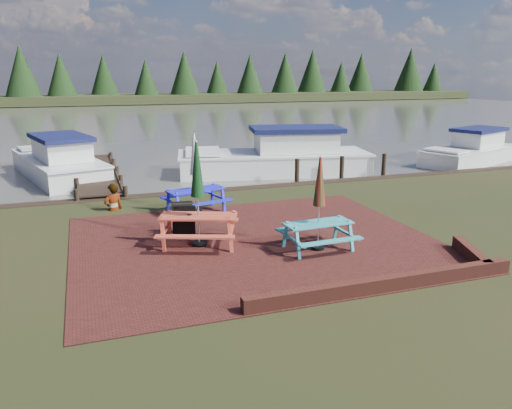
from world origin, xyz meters
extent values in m
plane|color=black|center=(0.00, 0.00, 0.00)|extent=(120.00, 120.00, 0.00)
cube|color=#391712|center=(0.00, 1.00, 0.01)|extent=(9.00, 7.50, 0.02)
cube|color=#4C1E16|center=(1.50, -2.60, 0.15)|extent=(6.00, 0.22, 0.30)
cube|color=#4C1E16|center=(4.30, -1.80, 0.15)|extent=(0.82, 1.77, 0.30)
cube|color=#413E37|center=(0.00, 37.00, 0.00)|extent=(120.00, 60.00, 0.02)
cube|color=black|center=(0.00, 66.00, 0.50)|extent=(120.00, 10.00, 1.20)
cube|color=teal|center=(1.26, 0.00, 0.68)|extent=(1.68, 0.72, 0.04)
cube|color=teal|center=(1.29, -0.62, 0.41)|extent=(1.66, 0.30, 0.04)
cube|color=teal|center=(1.24, 0.63, 0.41)|extent=(1.66, 0.30, 0.04)
cube|color=teal|center=(0.55, -0.03, 0.34)|extent=(0.14, 1.44, 0.68)
cube|color=teal|center=(1.98, 0.04, 0.34)|extent=(0.14, 1.44, 0.68)
cylinder|color=black|center=(1.26, 0.00, 0.05)|extent=(0.33, 0.33, 0.09)
cylinder|color=#B2B2B7|center=(1.26, 0.00, 1.15)|extent=(0.03, 0.03, 2.30)
cone|color=maroon|center=(1.26, 0.00, 1.70)|extent=(0.29, 0.29, 1.15)
cube|color=#C14731|center=(-1.41, 1.25, 0.77)|extent=(2.02, 1.34, 0.04)
cube|color=#C14731|center=(-1.66, 0.58, 0.47)|extent=(1.85, 0.89, 0.04)
cube|color=#C14731|center=(-1.16, 1.91, 0.47)|extent=(1.85, 0.89, 0.04)
cube|color=#C14731|center=(-2.17, 1.53, 0.39)|extent=(0.65, 1.55, 0.77)
cube|color=#C14731|center=(-0.64, 0.96, 0.39)|extent=(0.65, 1.55, 0.77)
cylinder|color=black|center=(-1.41, 1.25, 0.05)|extent=(0.38, 0.38, 0.10)
cylinder|color=#B2B2B7|center=(-1.41, 1.25, 1.31)|extent=(0.04, 0.04, 2.61)
cone|color=black|center=(-1.41, 1.25, 1.93)|extent=(0.33, 0.33, 1.31)
cube|color=#1C1CD3|center=(-0.80, 4.30, 0.72)|extent=(1.86, 1.07, 0.04)
cube|color=#1C1CD3|center=(-0.65, 3.66, 0.44)|extent=(1.76, 0.63, 0.04)
cube|color=#1C1CD3|center=(-0.96, 4.94, 0.44)|extent=(1.76, 0.63, 0.04)
cube|color=#1C1CD3|center=(-1.54, 4.12, 0.36)|extent=(0.43, 1.50, 0.72)
cube|color=#1C1CD3|center=(-0.06, 4.48, 0.36)|extent=(0.43, 1.50, 0.72)
cylinder|color=black|center=(-0.80, 4.30, 0.05)|extent=(0.35, 0.35, 0.10)
cylinder|color=#B2B2B7|center=(-0.80, 4.30, 1.22)|extent=(0.04, 0.04, 2.44)
cone|color=silver|center=(-0.80, 4.30, 1.80)|extent=(0.31, 0.31, 1.22)
cube|color=black|center=(-1.60, 2.03, 0.45)|extent=(0.57, 0.30, 0.88)
cube|color=black|center=(-1.60, 2.32, 0.45)|extent=(0.57, 0.30, 0.88)
cube|color=black|center=(-1.60, 2.18, 0.87)|extent=(0.54, 0.13, 0.03)
cube|color=black|center=(-3.50, 11.50, 0.12)|extent=(1.60, 9.00, 0.06)
cube|color=black|center=(-4.25, 11.50, 0.17)|extent=(0.08, 9.00, 0.08)
cube|color=black|center=(-2.75, 11.50, 0.17)|extent=(0.08, 9.00, 0.08)
cylinder|color=black|center=(-4.30, 7.00, -0.10)|extent=(0.16, 0.16, 1.00)
cylinder|color=black|center=(-2.70, 7.00, -0.10)|extent=(0.16, 0.16, 1.00)
cube|color=silver|center=(-5.05, 12.49, 0.13)|extent=(4.25, 7.46, 1.01)
cube|color=silver|center=(-5.05, 12.49, 0.66)|extent=(4.34, 7.61, 0.08)
cube|color=silver|center=(-4.82, 11.67, 1.14)|extent=(2.49, 3.33, 0.86)
cube|color=#10153C|center=(-4.82, 11.67, 1.63)|extent=(2.79, 3.79, 0.18)
cube|color=silver|center=(-5.78, 15.07, 0.79)|extent=(2.33, 1.78, 0.10)
cube|color=silver|center=(4.02, 10.14, 0.16)|extent=(8.64, 4.44, 1.10)
cube|color=silver|center=(4.02, 10.14, 0.73)|extent=(8.82, 4.53, 0.09)
cube|color=silver|center=(4.99, 9.95, 1.26)|extent=(3.80, 2.70, 0.93)
cube|color=#10153C|center=(4.99, 9.95, 1.79)|extent=(4.33, 3.03, 0.20)
cube|color=silver|center=(0.96, 10.77, 0.87)|extent=(1.94, 2.67, 0.11)
cube|color=silver|center=(14.11, 9.30, 0.10)|extent=(6.28, 4.03, 0.91)
cube|color=silver|center=(14.11, 9.30, 0.58)|extent=(6.41, 4.11, 0.07)
cube|color=silver|center=(14.77, 9.55, 1.01)|extent=(2.86, 2.28, 0.77)
cube|color=#10153C|center=(14.77, 9.55, 1.45)|extent=(3.25, 2.56, 0.16)
cube|color=silver|center=(12.00, 8.51, 0.70)|extent=(1.62, 2.04, 0.09)
imported|color=gray|center=(-3.21, 5.40, 0.84)|extent=(0.72, 0.59, 1.68)
camera|label=1|loc=(-3.94, -10.38, 4.20)|focal=35.00mm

